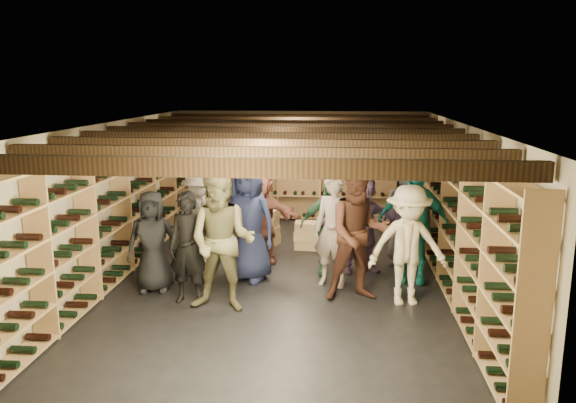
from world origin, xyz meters
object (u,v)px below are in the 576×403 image
at_px(person_8, 359,234).
at_px(person_11, 362,223).
at_px(person_4, 413,223).
at_px(person_5, 260,216).
at_px(person_12, 407,213).
at_px(person_10, 328,227).
at_px(crate_stack_right, 309,235).
at_px(person_6, 249,222).
at_px(crate_loose, 331,229).
at_px(crate_stack_left, 265,226).
at_px(person_0, 153,242).
at_px(person_9, 199,217).
at_px(person_7, 334,231).
at_px(person_3, 408,245).
at_px(person_2, 222,242).
at_px(person_1, 189,248).

xyz_separation_m(person_8, person_11, (0.08, 1.20, -0.14)).
height_order(person_4, person_5, person_4).
distance_m(person_11, person_12, 0.88).
height_order(person_10, person_11, person_11).
bearing_deg(crate_stack_right, person_11, -52.32).
xyz_separation_m(person_4, person_6, (-2.50, -0.17, 0.00)).
bearing_deg(crate_loose, person_8, -82.97).
xyz_separation_m(crate_stack_left, person_0, (-1.30, -2.58, 0.41)).
xyz_separation_m(crate_stack_left, person_4, (2.51, -1.81, 0.58)).
bearing_deg(person_4, person_9, 177.84).
relative_size(crate_stack_left, person_7, 0.40).
xyz_separation_m(crate_stack_right, person_6, (-0.83, -1.73, 0.66)).
bearing_deg(person_6, person_7, 13.17).
relative_size(person_3, person_9, 1.06).
bearing_deg(crate_stack_right, person_2, -108.63).
bearing_deg(person_6, person_2, -77.78).
xyz_separation_m(crate_loose, person_0, (-2.54, -3.49, 0.66)).
height_order(crate_stack_left, person_2, person_2).
xyz_separation_m(person_0, person_1, (0.64, -0.40, 0.04)).
height_order(crate_stack_left, person_0, person_0).
relative_size(person_1, person_3, 0.94).
distance_m(crate_stack_right, person_4, 2.38).
relative_size(crate_stack_right, person_9, 0.32).
height_order(person_0, person_6, person_6).
bearing_deg(person_10, person_0, -160.56).
bearing_deg(crate_stack_left, person_11, -39.27).
xyz_separation_m(crate_stack_right, person_2, (-0.99, -2.93, 0.69)).
bearing_deg(crate_stack_left, person_8, -57.63).
height_order(person_0, person_3, person_3).
height_order(person_7, person_12, person_12).
height_order(person_3, person_11, person_3).
relative_size(person_4, person_12, 1.04).
distance_m(person_3, person_9, 3.65).
height_order(person_3, person_6, person_6).
height_order(person_3, person_8, person_8).
xyz_separation_m(person_9, person_12, (3.49, 0.17, 0.10)).
xyz_separation_m(person_0, person_7, (2.62, 0.45, 0.10)).
distance_m(person_4, person_10, 1.31).
relative_size(crate_stack_right, person_0, 0.34).
height_order(person_7, person_10, person_7).
xyz_separation_m(person_0, person_11, (3.06, 1.15, 0.07)).
bearing_deg(person_9, person_0, -88.79).
bearing_deg(person_4, person_8, -127.17).
bearing_deg(person_10, crate_stack_left, 125.67).
distance_m(crate_stack_right, person_11, 1.59).
bearing_deg(person_1, person_5, 77.22).
bearing_deg(person_1, crate_stack_left, 85.45).
bearing_deg(person_5, person_4, -6.40).
bearing_deg(crate_stack_left, crate_stack_right, -16.72).
xyz_separation_m(person_3, person_8, (-0.66, 0.11, 0.12)).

